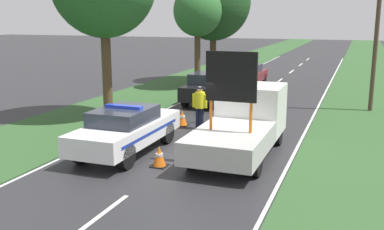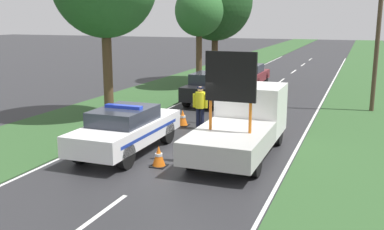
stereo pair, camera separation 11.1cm
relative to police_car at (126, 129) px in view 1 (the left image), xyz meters
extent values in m
plane|color=#28282B|center=(1.77, 0.84, -0.81)|extent=(160.00, 160.00, 0.00)
cube|color=silver|center=(1.77, -4.55, -0.81)|extent=(0.12, 2.57, 0.01)
cube|color=silver|center=(1.77, 1.31, -0.81)|extent=(0.12, 2.57, 0.01)
cube|color=silver|center=(1.77, 7.17, -0.81)|extent=(0.12, 2.57, 0.01)
cube|color=silver|center=(1.77, 13.03, -0.81)|extent=(0.12, 2.57, 0.01)
cube|color=silver|center=(1.77, 18.89, -0.81)|extent=(0.12, 2.57, 0.01)
cube|color=silver|center=(1.77, 24.75, -0.81)|extent=(0.12, 2.57, 0.01)
cube|color=silver|center=(1.77, 30.62, -0.81)|extent=(0.12, 2.57, 0.01)
cube|color=silver|center=(1.77, 36.48, -0.81)|extent=(0.12, 2.57, 0.01)
cube|color=silver|center=(-1.67, 10.66, -0.81)|extent=(0.10, 56.45, 0.01)
cube|color=silver|center=(5.20, 10.66, -0.81)|extent=(0.10, 56.45, 0.01)
cube|color=#2D5128|center=(-4.17, 20.84, -0.79)|extent=(4.81, 120.00, 0.03)
cube|color=#2D5128|center=(7.71, 20.84, -0.79)|extent=(4.81, 120.00, 0.03)
cube|color=white|center=(0.00, 0.02, -0.09)|extent=(1.81, 4.80, 0.65)
cube|color=#282D38|center=(0.00, -0.12, 0.47)|extent=(1.59, 2.21, 0.47)
cylinder|color=black|center=(-0.79, 1.51, -0.41)|extent=(0.24, 0.79, 0.79)
cylinder|color=black|center=(0.79, 1.51, -0.41)|extent=(0.24, 0.79, 0.79)
cylinder|color=black|center=(-0.79, -1.47, -0.41)|extent=(0.24, 0.79, 0.79)
cylinder|color=black|center=(0.79, -1.47, -0.41)|extent=(0.24, 0.79, 0.79)
cube|color=#1E38C6|center=(0.00, -0.12, 0.76)|extent=(1.27, 0.24, 0.10)
cube|color=#193399|center=(0.00, 0.02, -0.06)|extent=(1.82, 3.93, 0.10)
cube|color=black|center=(0.00, 2.46, -0.16)|extent=(1.00, 0.08, 0.39)
cube|color=white|center=(3.54, 2.69, 0.42)|extent=(2.16, 2.00, 1.68)
cube|color=#232833|center=(3.54, 3.66, 0.72)|extent=(1.83, 0.04, 0.74)
cube|color=#B2B2AD|center=(3.54, -0.05, -0.09)|extent=(2.16, 3.49, 0.68)
cylinder|color=#D16619|center=(2.93, -0.05, 0.70)|extent=(0.09, 0.09, 0.90)
cylinder|color=#D16619|center=(4.14, -0.05, 0.70)|extent=(0.09, 0.09, 0.90)
cube|color=black|center=(3.54, -0.05, 1.88)|extent=(1.52, 0.12, 1.46)
cylinder|color=black|center=(2.58, 2.69, -0.42)|extent=(0.24, 0.77, 0.77)
cylinder|color=black|center=(4.49, 2.69, -0.42)|extent=(0.24, 0.77, 0.77)
cylinder|color=black|center=(2.58, -0.75, -0.42)|extent=(0.24, 0.77, 0.77)
cylinder|color=black|center=(4.49, -0.75, -0.42)|extent=(0.24, 0.77, 0.77)
cylinder|color=black|center=(0.93, 4.85, -0.43)|extent=(0.07, 0.07, 0.75)
cylinder|color=black|center=(2.94, 4.85, -0.43)|extent=(0.07, 0.07, 0.75)
cube|color=yellow|center=(0.89, 4.85, 0.04)|extent=(0.42, 0.08, 0.18)
cube|color=black|center=(1.31, 4.85, 0.04)|extent=(0.42, 0.08, 0.18)
cube|color=yellow|center=(1.73, 4.85, 0.04)|extent=(0.42, 0.08, 0.18)
cube|color=black|center=(2.14, 4.85, 0.04)|extent=(0.42, 0.08, 0.18)
cube|color=yellow|center=(2.56, 4.85, 0.04)|extent=(0.42, 0.08, 0.18)
cube|color=black|center=(2.98, 4.85, 0.04)|extent=(0.42, 0.08, 0.18)
cylinder|color=#191E38|center=(1.09, 3.86, -0.38)|extent=(0.16, 0.16, 0.86)
cylinder|color=#191E38|center=(1.26, 3.86, -0.38)|extent=(0.16, 0.16, 0.86)
cylinder|color=yellow|center=(1.18, 3.86, 0.37)|extent=(0.39, 0.39, 0.64)
cylinder|color=yellow|center=(0.93, 3.86, 0.34)|extent=(0.13, 0.13, 0.55)
cylinder|color=yellow|center=(1.42, 3.86, 0.34)|extent=(0.13, 0.13, 0.55)
sphere|color=tan|center=(1.18, 3.86, 0.80)|extent=(0.22, 0.22, 0.22)
cylinder|color=#141933|center=(1.18, 3.86, 0.86)|extent=(0.25, 0.25, 0.06)
cylinder|color=brown|center=(2.55, 3.94, -0.38)|extent=(0.16, 0.16, 0.85)
cylinder|color=brown|center=(2.73, 3.94, -0.38)|extent=(0.16, 0.16, 0.85)
cylinder|color=maroon|center=(2.64, 3.94, 0.36)|extent=(0.39, 0.39, 0.64)
cylinder|color=maroon|center=(2.40, 3.94, 0.33)|extent=(0.13, 0.13, 0.54)
cylinder|color=maroon|center=(2.88, 3.94, 0.33)|extent=(0.13, 0.13, 0.54)
sphere|color=tan|center=(2.64, 3.94, 0.79)|extent=(0.22, 0.22, 0.22)
cube|color=black|center=(0.31, 4.13, -0.79)|extent=(0.48, 0.48, 0.03)
cone|color=orange|center=(0.31, 4.13, -0.46)|extent=(0.41, 0.41, 0.64)
cylinder|color=white|center=(0.31, 4.13, -0.43)|extent=(0.23, 0.23, 0.09)
cube|color=black|center=(1.40, 5.86, -0.79)|extent=(0.45, 0.45, 0.03)
cone|color=orange|center=(1.40, 5.86, -0.49)|extent=(0.38, 0.38, 0.59)
cylinder|color=white|center=(1.40, 5.86, -0.46)|extent=(0.21, 0.21, 0.08)
cube|color=black|center=(4.14, 4.99, -0.79)|extent=(0.48, 0.48, 0.03)
cone|color=orange|center=(4.14, 4.99, -0.46)|extent=(0.41, 0.41, 0.63)
cylinder|color=white|center=(4.14, 4.99, -0.43)|extent=(0.23, 0.23, 0.09)
cube|color=black|center=(-1.16, 0.67, -0.79)|extent=(0.38, 0.38, 0.03)
cone|color=orange|center=(-1.16, 0.67, -0.53)|extent=(0.33, 0.33, 0.51)
cylinder|color=white|center=(-1.16, 0.67, -0.50)|extent=(0.18, 0.18, 0.07)
cube|color=black|center=(1.59, -0.91, -0.79)|extent=(0.46, 0.46, 0.03)
cone|color=orange|center=(1.59, -0.91, -0.48)|extent=(0.39, 0.39, 0.61)
cylinder|color=white|center=(1.59, -0.91, -0.44)|extent=(0.22, 0.22, 0.09)
cube|color=black|center=(-0.17, 9.15, -0.10)|extent=(1.88, 4.13, 0.71)
cube|color=#282D38|center=(-0.17, 9.03, 0.52)|extent=(1.66, 1.90, 0.53)
cylinder|color=black|center=(-0.99, 10.43, -0.45)|extent=(0.24, 0.72, 0.72)
cylinder|color=black|center=(0.65, 10.43, -0.45)|extent=(0.24, 0.72, 0.72)
cylinder|color=black|center=(-0.99, 7.87, -0.45)|extent=(0.24, 0.72, 0.72)
cylinder|color=black|center=(0.65, 7.87, -0.45)|extent=(0.24, 0.72, 0.72)
cube|color=maroon|center=(0.22, 15.56, -0.15)|extent=(1.93, 4.20, 0.57)
cube|color=#282D38|center=(0.22, 15.43, 0.38)|extent=(1.70, 1.93, 0.50)
cylinder|color=black|center=(-0.63, 16.86, -0.43)|extent=(0.24, 0.76, 0.76)
cylinder|color=black|center=(1.07, 16.86, -0.43)|extent=(0.24, 0.76, 0.76)
cylinder|color=black|center=(-0.63, 14.26, -0.43)|extent=(0.24, 0.76, 0.76)
cylinder|color=black|center=(1.07, 14.26, -0.43)|extent=(0.24, 0.76, 0.76)
cylinder|color=#4C3823|center=(-2.42, 13.53, 1.02)|extent=(0.37, 0.37, 3.65)
ellipsoid|color=#2D662D|center=(-2.42, 13.53, 3.95)|extent=(2.93, 2.93, 3.08)
cylinder|color=#4C3823|center=(-2.43, 16.67, 0.97)|extent=(0.43, 0.43, 3.56)
ellipsoid|color=#1E471E|center=(-2.43, 16.67, 4.61)|extent=(4.95, 4.95, 5.20)
cylinder|color=#4C3823|center=(-3.31, 4.38, 1.27)|extent=(0.41, 0.41, 4.17)
cylinder|color=#473828|center=(7.61, 10.00, 3.48)|extent=(0.20, 0.20, 8.57)
camera|label=1|loc=(7.01, -12.58, 3.57)|focal=42.00mm
camera|label=2|loc=(7.12, -12.54, 3.57)|focal=42.00mm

